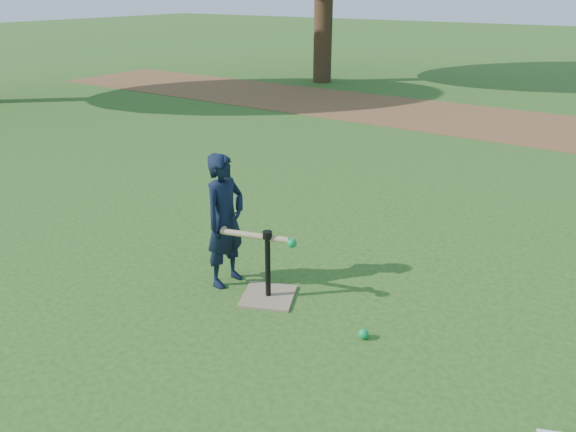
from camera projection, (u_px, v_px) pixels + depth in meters
The scene contains 6 objects.
ground at pixel (321, 291), 4.89m from camera, with size 80.00×80.00×0.00m, color #285116.
dirt_strip at pixel (525, 126), 10.62m from camera, with size 24.00×3.00×0.01m, color brown.
child at pixel (225, 221), 4.83m from camera, with size 0.43×0.28×1.19m, color black.
wiffle_ball_ground at pixel (364, 334), 4.22m from camera, with size 0.08×0.08×0.08m, color #0D9743.
batting_tee at pixel (268, 286), 4.75m from camera, with size 0.57×0.57×0.61m.
swing_action at pixel (259, 236), 4.62m from camera, with size 0.70×0.22×0.08m.
Camera 1 is at (2.17, -3.69, 2.46)m, focal length 35.00 mm.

